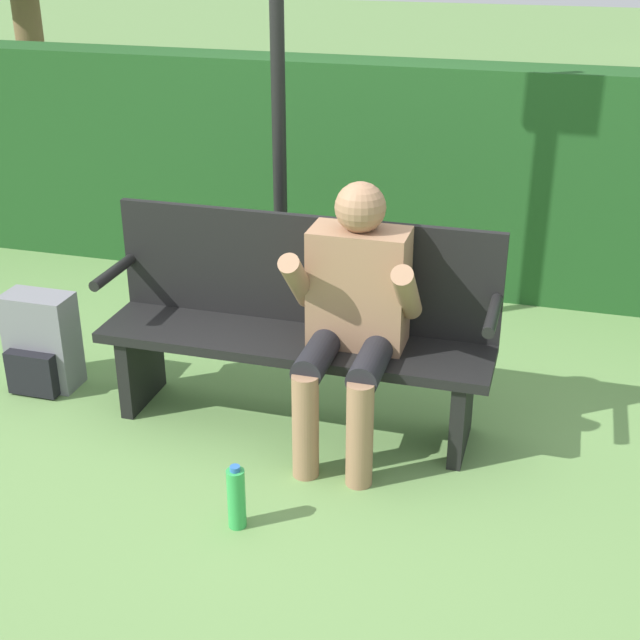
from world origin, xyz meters
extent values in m
plane|color=#668E4C|center=(0.00, 0.00, 0.00)|extent=(40.00, 40.00, 0.00)
cube|color=#1E4C1E|center=(0.00, 1.82, 0.67)|extent=(12.00, 0.35, 1.35)
cube|color=black|center=(0.00, 0.00, 0.41)|extent=(1.75, 0.40, 0.05)
cube|color=black|center=(0.00, 0.18, 0.69)|extent=(1.75, 0.04, 0.51)
cube|color=black|center=(-0.75, 0.00, 0.19)|extent=(0.06, 0.36, 0.39)
cube|color=black|center=(0.75, 0.00, 0.19)|extent=(0.06, 0.36, 0.39)
cylinder|color=black|center=(-0.85, 0.00, 0.65)|extent=(0.05, 0.36, 0.05)
cylinder|color=black|center=(0.85, 0.00, 0.65)|extent=(0.05, 0.36, 0.05)
cube|color=#997051|center=(0.28, 0.04, 0.69)|extent=(0.41, 0.22, 0.51)
sphere|color=#997051|center=(0.28, 0.04, 1.04)|extent=(0.21, 0.21, 0.21)
cylinder|color=black|center=(0.17, -0.17, 0.47)|extent=(0.13, 0.42, 0.13)
cylinder|color=black|center=(0.39, -0.17, 0.47)|extent=(0.13, 0.42, 0.13)
cylinder|color=#997051|center=(0.17, -0.38, 0.23)|extent=(0.11, 0.11, 0.47)
cylinder|color=#997051|center=(0.39, -0.38, 0.23)|extent=(0.11, 0.11, 0.47)
cylinder|color=#997051|center=(0.05, -0.09, 0.74)|extent=(0.09, 0.32, 0.32)
cylinder|color=#997051|center=(0.51, -0.09, 0.74)|extent=(0.09, 0.32, 0.32)
cube|color=slate|center=(-1.29, 0.02, 0.24)|extent=(0.33, 0.18, 0.48)
cube|color=black|center=(-1.29, -0.10, 0.12)|extent=(0.25, 0.06, 0.22)
cylinder|color=green|center=(0.01, -0.77, 0.12)|extent=(0.07, 0.07, 0.25)
cylinder|color=#2D66B2|center=(0.01, -0.77, 0.26)|extent=(0.04, 0.04, 0.02)
cylinder|color=black|center=(-0.31, 0.78, 1.43)|extent=(0.07, 0.07, 2.86)
cylinder|color=brown|center=(-4.24, 4.73, 1.08)|extent=(0.27, 0.27, 2.17)
camera|label=1|loc=(1.07, -3.34, 2.15)|focal=50.00mm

